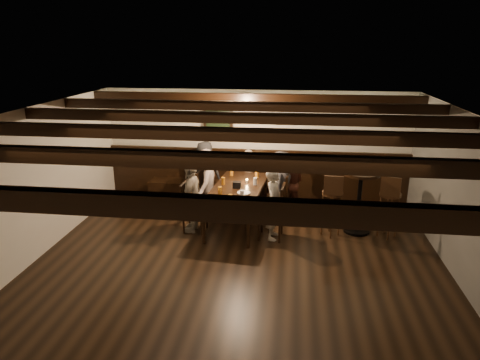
# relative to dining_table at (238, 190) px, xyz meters

# --- Properties ---
(room) EXTENTS (7.00, 7.00, 7.00)m
(room) POSITION_rel_dining_table_xyz_m (-0.07, 0.16, 0.38)
(room) COLOR black
(room) RESTS_ON ground
(dining_table) EXTENTS (1.07, 2.07, 0.75)m
(dining_table) POSITION_rel_dining_table_xyz_m (0.00, 0.00, 0.00)
(dining_table) COLOR black
(dining_table) RESTS_ON floor
(chair_left_near) EXTENTS (0.43, 0.43, 0.87)m
(chair_left_near) POSITION_rel_dining_table_xyz_m (-0.68, 0.51, -0.42)
(chair_left_near) COLOR black
(chair_left_near) RESTS_ON floor
(chair_left_far) EXTENTS (0.45, 0.45, 0.92)m
(chair_left_far) POSITION_rel_dining_table_xyz_m (-0.76, -0.39, -0.41)
(chair_left_far) COLOR black
(chair_left_far) RESTS_ON floor
(chair_right_near) EXTENTS (0.46, 0.46, 0.93)m
(chair_right_near) POSITION_rel_dining_table_xyz_m (0.76, 0.39, -0.41)
(chair_right_near) COLOR black
(chair_right_near) RESTS_ON floor
(chair_right_far) EXTENTS (0.49, 0.49, 0.99)m
(chair_right_far) POSITION_rel_dining_table_xyz_m (0.68, -0.51, -0.39)
(chair_right_far) COLOR black
(chair_right_far) RESTS_ON floor
(person_bench_left) EXTENTS (0.71, 0.50, 1.38)m
(person_bench_left) POSITION_rel_dining_table_xyz_m (-0.82, 0.97, 0.00)
(person_bench_left) COLOR #252527
(person_bench_left) RESTS_ON floor
(person_bench_centre) EXTENTS (0.47, 0.33, 1.23)m
(person_bench_centre) POSITION_rel_dining_table_xyz_m (0.09, 1.05, -0.07)
(person_bench_centre) COLOR gray
(person_bench_centre) RESTS_ON floor
(person_bench_right) EXTENTS (0.62, 0.50, 1.20)m
(person_bench_right) POSITION_rel_dining_table_xyz_m (0.97, 0.82, -0.09)
(person_bench_right) COLOR #582A1E
(person_bench_right) RESTS_ON floor
(person_left_near) EXTENTS (0.56, 0.90, 1.33)m
(person_left_near) POSITION_rel_dining_table_xyz_m (-0.71, 0.51, -0.02)
(person_left_near) COLOR gray
(person_left_near) RESTS_ON floor
(person_left_far) EXTENTS (0.38, 0.79, 1.31)m
(person_left_far) POSITION_rel_dining_table_xyz_m (-0.79, -0.38, -0.04)
(person_left_far) COLOR gray
(person_left_far) RESTS_ON floor
(person_right_near) EXTENTS (0.49, 0.71, 1.37)m
(person_right_near) POSITION_rel_dining_table_xyz_m (0.79, 0.38, -0.00)
(person_right_near) COLOR #2B2B2E
(person_right_near) RESTS_ON floor
(person_right_far) EXTENTS (0.35, 0.50, 1.30)m
(person_right_far) POSITION_rel_dining_table_xyz_m (0.71, -0.51, -0.04)
(person_right_far) COLOR #B2AA97
(person_right_far) RESTS_ON floor
(pint_a) EXTENTS (0.07, 0.07, 0.14)m
(pint_a) POSITION_rel_dining_table_xyz_m (-0.22, 0.72, 0.13)
(pint_a) COLOR #BF7219
(pint_a) RESTS_ON dining_table
(pint_b) EXTENTS (0.07, 0.07, 0.14)m
(pint_b) POSITION_rel_dining_table_xyz_m (0.30, 0.63, 0.13)
(pint_b) COLOR #BF7219
(pint_b) RESTS_ON dining_table
(pint_c) EXTENTS (0.07, 0.07, 0.14)m
(pint_c) POSITION_rel_dining_table_xyz_m (-0.29, 0.13, 0.13)
(pint_c) COLOR #BF7219
(pint_c) RESTS_ON dining_table
(pint_d) EXTENTS (0.07, 0.07, 0.14)m
(pint_d) POSITION_rel_dining_table_xyz_m (0.32, 0.17, 0.13)
(pint_d) COLOR silver
(pint_d) RESTS_ON dining_table
(pint_e) EXTENTS (0.07, 0.07, 0.14)m
(pint_e) POSITION_rel_dining_table_xyz_m (-0.26, -0.43, 0.13)
(pint_e) COLOR #BF7219
(pint_e) RESTS_ON dining_table
(pint_f) EXTENTS (0.07, 0.07, 0.14)m
(pint_f) POSITION_rel_dining_table_xyz_m (0.15, -0.57, 0.13)
(pint_f) COLOR silver
(pint_f) RESTS_ON dining_table
(pint_g) EXTENTS (0.07, 0.07, 0.14)m
(pint_g) POSITION_rel_dining_table_xyz_m (-0.02, -0.80, 0.13)
(pint_g) COLOR #BF7219
(pint_g) RESTS_ON dining_table
(plate_near) EXTENTS (0.24, 0.24, 0.01)m
(plate_near) POSITION_rel_dining_table_xyz_m (-0.21, -0.68, 0.07)
(plate_near) COLOR white
(plate_near) RESTS_ON dining_table
(plate_far) EXTENTS (0.24, 0.24, 0.01)m
(plate_far) POSITION_rel_dining_table_xyz_m (0.15, -0.31, 0.07)
(plate_far) COLOR white
(plate_far) RESTS_ON dining_table
(condiment_caddy) EXTENTS (0.15, 0.10, 0.12)m
(condiment_caddy) POSITION_rel_dining_table_xyz_m (-0.00, -0.05, 0.12)
(condiment_caddy) COLOR black
(condiment_caddy) RESTS_ON dining_table
(candle) EXTENTS (0.05, 0.05, 0.05)m
(candle) POSITION_rel_dining_table_xyz_m (0.15, 0.29, 0.09)
(candle) COLOR beige
(candle) RESTS_ON dining_table
(high_top_table) EXTENTS (0.65, 0.65, 1.15)m
(high_top_table) POSITION_rel_dining_table_xyz_m (2.23, -0.06, 0.07)
(high_top_table) COLOR black
(high_top_table) RESTS_ON floor
(bar_stool_left) EXTENTS (0.37, 0.38, 1.17)m
(bar_stool_left) POSITION_rel_dining_table_xyz_m (1.73, -0.27, -0.25)
(bar_stool_left) COLOR #332010
(bar_stool_left) RESTS_ON floor
(bar_stool_right) EXTENTS (0.40, 0.41, 1.17)m
(bar_stool_right) POSITION_rel_dining_table_xyz_m (2.72, -0.22, -0.25)
(bar_stool_right) COLOR #332010
(bar_stool_right) RESTS_ON floor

